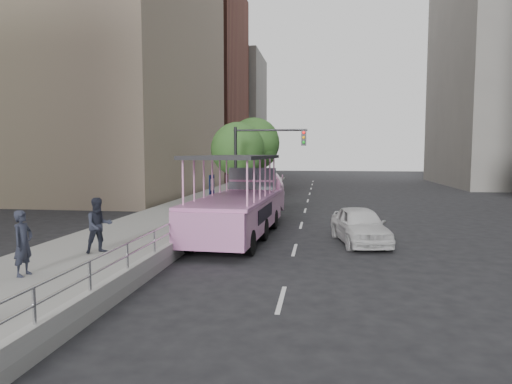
{
  "coord_description": "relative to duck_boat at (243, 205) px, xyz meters",
  "views": [
    {
      "loc": [
        1.96,
        -13.35,
        3.76
      ],
      "look_at": [
        -0.28,
        2.43,
        2.36
      ],
      "focal_mm": 32.0,
      "sensor_mm": 36.0,
      "label": 1
    }
  ],
  "objects": [
    {
      "name": "ground",
      "position": [
        1.55,
        -7.04,
        -1.34
      ],
      "size": [
        160.0,
        160.0,
        0.0
      ],
      "primitive_type": "plane",
      "color": "black"
    },
    {
      "name": "kerb_wall",
      "position": [
        -1.57,
        -5.04,
        -0.86
      ],
      "size": [
        0.24,
        30.0,
        0.36
      ],
      "primitive_type": "cube",
      "color": "#A1A09B",
      "rests_on": "sidewalk"
    },
    {
      "name": "guardrail",
      "position": [
        -1.57,
        -5.04,
        -0.2
      ],
      "size": [
        0.07,
        22.0,
        0.71
      ],
      "color": "silver",
      "rests_on": "kerb_wall"
    },
    {
      "name": "duck_boat",
      "position": [
        0.0,
        0.0,
        0.0
      ],
      "size": [
        3.16,
        11.03,
        3.62
      ],
      "color": "black",
      "rests_on": "ground"
    },
    {
      "name": "sidewalk",
      "position": [
        -4.2,
        2.96,
        -1.19
      ],
      "size": [
        5.5,
        80.0,
        0.3
      ],
      "primitive_type": "cube",
      "color": "gray",
      "rests_on": "ground"
    },
    {
      "name": "street_tree_far",
      "position": [
        -1.55,
        14.89,
        2.96
      ],
      "size": [
        3.97,
        3.97,
        6.45
      ],
      "color": "#3A271A",
      "rests_on": "ground"
    },
    {
      "name": "car",
      "position": [
        5.14,
        -1.4,
        -0.58
      ],
      "size": [
        2.55,
        4.7,
        1.52
      ],
      "primitive_type": "imported",
      "rotation": [
        0.0,
        0.0,
        0.18
      ],
      "color": "silver",
      "rests_on": "ground"
    },
    {
      "name": "midrise_brick",
      "position": [
        -16.45,
        40.96,
        11.66
      ],
      "size": [
        18.0,
        16.0,
        26.0
      ],
      "primitive_type": "cube",
      "color": "brown",
      "rests_on": "ground"
    },
    {
      "name": "pedestrian_near",
      "position": [
        -4.7,
        -8.87,
        -0.12
      ],
      "size": [
        0.47,
        0.69,
        1.85
      ],
      "primitive_type": "imported",
      "rotation": [
        0.0,
        0.0,
        1.53
      ],
      "color": "#262A39",
      "rests_on": "sidewalk"
    },
    {
      "name": "street_tree_near",
      "position": [
        -1.75,
        8.89,
        2.47
      ],
      "size": [
        3.52,
        3.52,
        5.72
      ],
      "color": "#3A271A",
      "rests_on": "ground"
    },
    {
      "name": "parking_sign",
      "position": [
        -1.45,
        0.05,
        0.37
      ],
      "size": [
        0.12,
        0.61,
        2.72
      ],
      "color": "black",
      "rests_on": "ground"
    },
    {
      "name": "traffic_signal",
      "position": [
        -0.15,
        5.46,
        2.15
      ],
      "size": [
        4.2,
        0.32,
        5.2
      ],
      "color": "black",
      "rests_on": "ground"
    },
    {
      "name": "pedestrian_mid",
      "position": [
        -4.01,
        -5.83,
        -0.09
      ],
      "size": [
        1.17,
        1.16,
        1.91
      ],
      "primitive_type": "imported",
      "rotation": [
        0.0,
        0.0,
        0.76
      ],
      "color": "#262A39",
      "rests_on": "sidewalk"
    },
    {
      "name": "midrise_stone_b",
      "position": [
        -14.45,
        56.96,
        8.66
      ],
      "size": [
        16.0,
        14.0,
        20.0
      ],
      "primitive_type": "cube",
      "color": "slate",
      "rests_on": "ground"
    }
  ]
}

